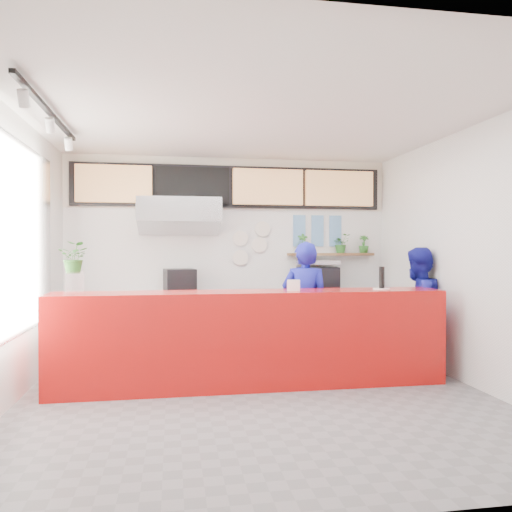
# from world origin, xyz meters

# --- Properties ---
(floor) EXTENTS (5.00, 5.00, 0.00)m
(floor) POSITION_xyz_m (0.00, 0.00, 0.00)
(floor) COLOR slate
(floor) RESTS_ON ground
(ceiling) EXTENTS (5.00, 5.00, 0.00)m
(ceiling) POSITION_xyz_m (0.00, 0.00, 3.00)
(ceiling) COLOR silver
(wall_back) EXTENTS (5.00, 0.00, 5.00)m
(wall_back) POSITION_xyz_m (0.00, 2.50, 1.50)
(wall_back) COLOR white
(wall_back) RESTS_ON ground
(wall_left) EXTENTS (0.00, 5.00, 5.00)m
(wall_left) POSITION_xyz_m (-2.50, 0.00, 1.50)
(wall_left) COLOR white
(wall_left) RESTS_ON ground
(wall_right) EXTENTS (0.00, 5.00, 5.00)m
(wall_right) POSITION_xyz_m (2.50, 0.00, 1.50)
(wall_right) COLOR white
(wall_right) RESTS_ON ground
(service_counter) EXTENTS (4.50, 0.60, 1.10)m
(service_counter) POSITION_xyz_m (0.00, 0.40, 0.55)
(service_counter) COLOR #B80F0D
(service_counter) RESTS_ON ground
(cream_band) EXTENTS (5.00, 0.02, 0.80)m
(cream_band) POSITION_xyz_m (0.00, 2.49, 2.60)
(cream_band) COLOR beige
(cream_band) RESTS_ON wall_back
(prep_bench) EXTENTS (1.80, 0.60, 0.90)m
(prep_bench) POSITION_xyz_m (-0.80, 2.20, 0.45)
(prep_bench) COLOR #B2B5BA
(prep_bench) RESTS_ON ground
(panini_oven) EXTENTS (0.49, 0.49, 0.39)m
(panini_oven) POSITION_xyz_m (-0.79, 2.20, 1.09)
(panini_oven) COLOR black
(panini_oven) RESTS_ON prep_bench
(extraction_hood) EXTENTS (1.20, 0.70, 0.35)m
(extraction_hood) POSITION_xyz_m (-0.80, 2.15, 2.15)
(extraction_hood) COLOR #B2B5BA
(extraction_hood) RESTS_ON ceiling
(hood_lip) EXTENTS (1.20, 0.69, 0.31)m
(hood_lip) POSITION_xyz_m (-0.80, 2.15, 1.95)
(hood_lip) COLOR #B2B5BA
(hood_lip) RESTS_ON ceiling
(right_bench) EXTENTS (1.80, 0.60, 0.90)m
(right_bench) POSITION_xyz_m (1.50, 2.20, 0.45)
(right_bench) COLOR #B2B5BA
(right_bench) RESTS_ON ground
(espresso_machine) EXTENTS (0.69, 0.55, 0.40)m
(espresso_machine) POSITION_xyz_m (1.32, 2.20, 1.10)
(espresso_machine) COLOR black
(espresso_machine) RESTS_ON right_bench
(espresso_tray) EXTENTS (0.76, 0.61, 0.06)m
(espresso_tray) POSITION_xyz_m (1.32, 2.20, 1.38)
(espresso_tray) COLOR #BABCC2
(espresso_tray) RESTS_ON espresso_machine
(herb_shelf) EXTENTS (1.40, 0.18, 0.04)m
(herb_shelf) POSITION_xyz_m (1.60, 2.40, 1.50)
(herb_shelf) COLOR brown
(herb_shelf) RESTS_ON wall_back
(menu_board_far_left) EXTENTS (1.10, 0.10, 0.55)m
(menu_board_far_left) POSITION_xyz_m (-1.75, 2.38, 2.55)
(menu_board_far_left) COLOR tan
(menu_board_far_left) RESTS_ON wall_back
(menu_board_mid_left) EXTENTS (1.10, 0.10, 0.55)m
(menu_board_mid_left) POSITION_xyz_m (-0.59, 2.38, 2.55)
(menu_board_mid_left) COLOR black
(menu_board_mid_left) RESTS_ON wall_back
(menu_board_mid_right) EXTENTS (1.10, 0.10, 0.55)m
(menu_board_mid_right) POSITION_xyz_m (0.57, 2.38, 2.55)
(menu_board_mid_right) COLOR tan
(menu_board_mid_right) RESTS_ON wall_back
(menu_board_far_right) EXTENTS (1.10, 0.10, 0.55)m
(menu_board_far_right) POSITION_xyz_m (1.73, 2.38, 2.55)
(menu_board_far_right) COLOR tan
(menu_board_far_right) RESTS_ON wall_back
(soffit) EXTENTS (4.80, 0.04, 0.65)m
(soffit) POSITION_xyz_m (0.00, 2.46, 2.55)
(soffit) COLOR black
(soffit) RESTS_ON wall_back
(window_pane) EXTENTS (0.04, 2.20, 1.90)m
(window_pane) POSITION_xyz_m (-2.47, 0.30, 1.70)
(window_pane) COLOR silver
(window_pane) RESTS_ON wall_left
(window_frame) EXTENTS (0.03, 2.30, 2.00)m
(window_frame) POSITION_xyz_m (-2.45, 0.30, 1.70)
(window_frame) COLOR #B2B5BA
(window_frame) RESTS_ON wall_left
(track_rail) EXTENTS (0.05, 2.40, 0.04)m
(track_rail) POSITION_xyz_m (-2.10, 0.00, 2.94)
(track_rail) COLOR black
(track_rail) RESTS_ON ceiling
(dec_plate_a) EXTENTS (0.24, 0.03, 0.24)m
(dec_plate_a) POSITION_xyz_m (0.15, 2.47, 1.75)
(dec_plate_a) COLOR silver
(dec_plate_a) RESTS_ON wall_back
(dec_plate_b) EXTENTS (0.24, 0.03, 0.24)m
(dec_plate_b) POSITION_xyz_m (0.45, 2.47, 1.65)
(dec_plate_b) COLOR silver
(dec_plate_b) RESTS_ON wall_back
(dec_plate_c) EXTENTS (0.24, 0.03, 0.24)m
(dec_plate_c) POSITION_xyz_m (0.15, 2.47, 1.45)
(dec_plate_c) COLOR silver
(dec_plate_c) RESTS_ON wall_back
(dec_plate_d) EXTENTS (0.24, 0.03, 0.24)m
(dec_plate_d) POSITION_xyz_m (0.50, 2.47, 1.90)
(dec_plate_d) COLOR silver
(dec_plate_d) RESTS_ON wall_back
(photo_frame_a) EXTENTS (0.20, 0.02, 0.25)m
(photo_frame_a) POSITION_xyz_m (1.10, 2.48, 2.00)
(photo_frame_a) COLOR #598CBF
(photo_frame_a) RESTS_ON wall_back
(photo_frame_b) EXTENTS (0.20, 0.02, 0.25)m
(photo_frame_b) POSITION_xyz_m (1.40, 2.48, 2.00)
(photo_frame_b) COLOR #598CBF
(photo_frame_b) RESTS_ON wall_back
(photo_frame_c) EXTENTS (0.20, 0.02, 0.25)m
(photo_frame_c) POSITION_xyz_m (1.70, 2.48, 2.00)
(photo_frame_c) COLOR #598CBF
(photo_frame_c) RESTS_ON wall_back
(photo_frame_d) EXTENTS (0.20, 0.02, 0.25)m
(photo_frame_d) POSITION_xyz_m (1.10, 2.48, 1.75)
(photo_frame_d) COLOR #598CBF
(photo_frame_d) RESTS_ON wall_back
(photo_frame_e) EXTENTS (0.20, 0.02, 0.25)m
(photo_frame_e) POSITION_xyz_m (1.40, 2.48, 1.75)
(photo_frame_e) COLOR #598CBF
(photo_frame_e) RESTS_ON wall_back
(photo_frame_f) EXTENTS (0.20, 0.02, 0.25)m
(photo_frame_f) POSITION_xyz_m (1.70, 2.48, 1.75)
(photo_frame_f) COLOR #598CBF
(photo_frame_f) RESTS_ON wall_back
(staff_center) EXTENTS (0.72, 0.61, 1.68)m
(staff_center) POSITION_xyz_m (0.78, 0.94, 0.84)
(staff_center) COLOR #151892
(staff_center) RESTS_ON ground
(staff_right) EXTENTS (0.97, 0.90, 1.61)m
(staff_right) POSITION_xyz_m (2.30, 0.87, 0.80)
(staff_right) COLOR #151892
(staff_right) RESTS_ON ground
(herb_a) EXTENTS (0.18, 0.14, 0.31)m
(herb_a) POSITION_xyz_m (1.14, 2.40, 1.68)
(herb_a) COLOR #2B6A25
(herb_a) RESTS_ON herb_shelf
(herb_c) EXTENTS (0.34, 0.32, 0.31)m
(herb_c) POSITION_xyz_m (1.77, 2.40, 1.67)
(herb_c) COLOR #2B6A25
(herb_c) RESTS_ON herb_shelf
(herb_d) EXTENTS (0.18, 0.16, 0.29)m
(herb_d) POSITION_xyz_m (2.15, 2.40, 1.66)
(herb_d) COLOR #2B6A25
(herb_d) RESTS_ON herb_shelf
(glass_vase) EXTENTS (0.26, 0.26, 0.24)m
(glass_vase) POSITION_xyz_m (-1.94, 0.39, 1.22)
(glass_vase) COLOR white
(glass_vase) RESTS_ON service_counter
(basil_vase) EXTENTS (0.36, 0.32, 0.35)m
(basil_vase) POSITION_xyz_m (-1.94, 0.39, 1.49)
(basil_vase) COLOR #2B6A25
(basil_vase) RESTS_ON glass_vase
(napkin_holder) EXTENTS (0.17, 0.13, 0.13)m
(napkin_holder) POSITION_xyz_m (0.49, 0.36, 1.16)
(napkin_holder) COLOR white
(napkin_holder) RESTS_ON service_counter
(white_plate) EXTENTS (0.21, 0.21, 0.02)m
(white_plate) POSITION_xyz_m (1.57, 0.37, 1.11)
(white_plate) COLOR white
(white_plate) RESTS_ON service_counter
(pepper_mill) EXTENTS (0.08, 0.08, 0.26)m
(pepper_mill) POSITION_xyz_m (1.57, 0.37, 1.24)
(pepper_mill) COLOR black
(pepper_mill) RESTS_ON white_plate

